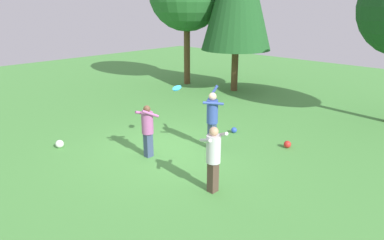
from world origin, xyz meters
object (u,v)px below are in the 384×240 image
object	(u,v)px
ball_blue	(234,130)
ball_white	(60,144)
person_bystander	(213,154)
ball_red	(287,144)
frisbee	(177,88)
person_catcher	(148,127)
person_thrower	(212,116)

from	to	relation	value
ball_blue	ball_white	bearing A→B (deg)	-122.53
person_bystander	ball_red	bearing A→B (deg)	-62.90
frisbee	ball_red	distance (m)	3.88
person_bystander	ball_blue	bearing A→B (deg)	-33.55
frisbee	ball_red	size ratio (longest dim) A/B	1.27
ball_red	person_catcher	bearing A→B (deg)	-127.27
ball_blue	person_bystander	bearing A→B (deg)	-59.54
person_catcher	ball_blue	bearing A→B (deg)	1.34
person_thrower	person_bystander	world-z (taller)	person_thrower
person_catcher	ball_red	size ratio (longest dim) A/B	6.86
person_catcher	ball_red	xyz separation A→B (m)	(2.61, 3.43, -0.81)
person_bystander	frisbee	world-z (taller)	frisbee
person_bystander	ball_blue	distance (m)	4.21
frisbee	ball_blue	world-z (taller)	frisbee
ball_white	person_thrower	bearing A→B (deg)	43.65
person_thrower	frisbee	world-z (taller)	frisbee
person_thrower	ball_red	world-z (taller)	person_thrower
ball_red	ball_white	bearing A→B (deg)	-135.97
person_thrower	ball_red	xyz separation A→B (m)	(1.68, 1.67, -0.95)
person_thrower	ball_red	bearing A→B (deg)	178.36
ball_red	ball_blue	xyz separation A→B (m)	(-2.02, -0.09, -0.01)
person_catcher	frisbee	bearing A→B (deg)	-0.00
person_thrower	person_bystander	bearing A→B (deg)	85.08
ball_red	frisbee	bearing A→B (deg)	-134.69
frisbee	ball_blue	bearing A→B (deg)	80.57
person_catcher	ball_blue	xyz separation A→B (m)	(0.59, 3.34, -0.82)
person_catcher	ball_blue	world-z (taller)	person_catcher
person_bystander	ball_white	world-z (taller)	person_bystander
frisbee	person_catcher	bearing A→B (deg)	-101.35
person_catcher	ball_white	world-z (taller)	person_catcher
person_catcher	person_bystander	bearing A→B (deg)	-83.28
person_bystander	ball_red	world-z (taller)	person_bystander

